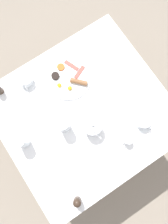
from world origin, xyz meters
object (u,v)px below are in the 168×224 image
teapot_near (92,126)px  creamer_jug (128,140)px  breakfast_plate (68,78)px  teacup_with_saucer_left (26,80)px  water_glass_short (22,141)px  pepper_grinder (77,202)px  fork_by_plate (109,93)px  knife_by_plate (112,61)px  spoon_for_tea (53,155)px  water_glass_tall (64,125)px  teacup_with_saucer_right (143,122)px

teapot_near → creamer_jug: 0.23m
creamer_jug → breakfast_plate: bearing=-81.5°
teacup_with_saucer_left → water_glass_short: (0.22, 0.33, 0.04)m
pepper_grinder → fork_by_plate: size_ratio=0.63×
teapot_near → knife_by_plate: teapot_near is taller
fork_by_plate → spoon_for_tea: 0.53m
creamer_jug → knife_by_plate: (-0.23, -0.49, -0.03)m
teacup_with_saucer_left → water_glass_tall: size_ratio=0.92×
knife_by_plate → fork_by_plate: bearing=49.7°
teacup_with_saucer_left → water_glass_short: bearing=57.0°
teapot_near → teacup_with_saucer_right: 0.32m
pepper_grinder → teacup_with_saucer_left: bearing=-99.2°
teacup_with_saucer_left → water_glass_tall: 0.40m
breakfast_plate → knife_by_plate: size_ratio=1.46×
pepper_grinder → knife_by_plate: (-0.68, -0.62, -0.05)m
water_glass_short → creamer_jug: 0.64m
knife_by_plate → breakfast_plate: bearing=-11.4°
teapot_near → water_glass_tall: (0.14, -0.10, 0.02)m
water_glass_tall → creamer_jug: size_ratio=1.88×
knife_by_plate → water_glass_tall: bearing=21.5°
teacup_with_saucer_left → water_glass_tall: water_glass_tall is taller
creamer_jug → knife_by_plate: creamer_jug is taller
teapot_near → creamer_jug: bearing=35.0°
creamer_jug → fork_by_plate: bearing=-104.5°
water_glass_tall → knife_by_plate: bearing=-158.5°
teacup_with_saucer_left → knife_by_plate: size_ratio=0.64×
breakfast_plate → teacup_with_saucer_left: size_ratio=2.29×
fork_by_plate → knife_by_plate: size_ratio=0.76×
pepper_grinder → spoon_for_tea: pepper_grinder is taller
breakfast_plate → spoon_for_tea: (0.35, 0.37, -0.01)m
teacup_with_saucer_right → knife_by_plate: size_ratio=0.64×
water_glass_short → creamer_jug: water_glass_short is taller
teacup_with_saucer_right → water_glass_tall: (0.43, -0.25, 0.05)m
teacup_with_saucer_right → teapot_near: bearing=-27.8°
pepper_grinder → spoon_for_tea: bearing=-93.6°
water_glass_tall → spoon_for_tea: (0.16, 0.11, -0.07)m
water_glass_short → creamer_jug: size_ratio=1.80×
teapot_near → teacup_with_saucer_left: bearing=-159.5°
knife_by_plate → teacup_with_saucer_left: bearing=-19.2°
teacup_with_saucer_left → creamer_jug: creamer_jug is taller
knife_by_plate → teapot_near: bearing=39.3°
breakfast_plate → spoon_for_tea: size_ratio=2.07×
teapot_near → water_glass_short: water_glass_short is taller
breakfast_plate → teacup_with_saucer_left: (0.24, -0.13, 0.02)m
teacup_with_saucer_right → fork_by_plate: bearing=-76.1°
teacup_with_saucer_right → knife_by_plate: teacup_with_saucer_right is taller
water_glass_short → spoon_for_tea: 0.21m
water_glass_tall → fork_by_plate: 0.37m
fork_by_plate → knife_by_plate: 0.23m
breakfast_plate → teacup_with_saucer_right: size_ratio=2.29×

